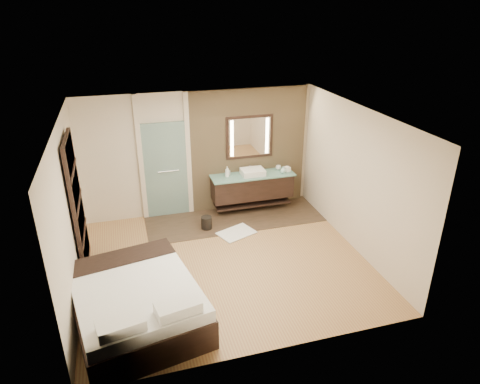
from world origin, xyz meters
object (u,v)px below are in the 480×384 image
object	(u,v)px
waste_bin	(207,223)
vanity	(252,186)
bed	(136,303)
mirror_unit	(249,137)

from	to	relation	value
waste_bin	vanity	bearing A→B (deg)	26.61
bed	waste_bin	size ratio (longest dim) A/B	8.66
mirror_unit	bed	distance (m)	4.50
vanity	waste_bin	distance (m)	1.39
mirror_unit	vanity	bearing A→B (deg)	-90.00
vanity	bed	distance (m)	4.13
mirror_unit	waste_bin	size ratio (longest dim) A/B	3.83
mirror_unit	bed	xyz separation A→B (m)	(-2.75, -3.31, -1.31)
vanity	bed	xyz separation A→B (m)	(-2.75, -3.08, -0.24)
vanity	waste_bin	bearing A→B (deg)	-153.39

